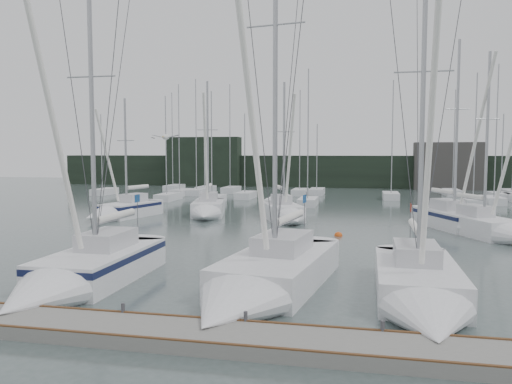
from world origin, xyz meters
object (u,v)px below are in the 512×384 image
at_px(sailboat_near_left, 78,275).
at_px(sailboat_mid_b, 207,210).
at_px(sailboat_mid_a, 119,211).
at_px(buoy_b, 338,236).
at_px(sailboat_near_center, 259,284).
at_px(buoy_c, 117,231).
at_px(sailboat_mid_c, 287,214).
at_px(sailboat_mid_d, 463,222).
at_px(sailboat_near_right, 422,295).
at_px(sailboat_mid_e, 495,230).

height_order(sailboat_near_left, sailboat_mid_b, sailboat_near_left).
relative_size(sailboat_mid_a, buoy_b, 19.98).
relative_size(sailboat_near_center, buoy_c, 28.79).
height_order(sailboat_mid_c, sailboat_mid_d, sailboat_mid_d).
height_order(sailboat_mid_a, buoy_c, sailboat_mid_a).
distance_m(sailboat_mid_a, sailboat_mid_d, 26.67).
bearing_deg(sailboat_near_right, sailboat_near_center, 179.83).
distance_m(sailboat_near_left, sailboat_mid_a, 22.15).
xyz_separation_m(sailboat_mid_e, buoy_c, (-25.01, -1.89, -0.59)).
bearing_deg(sailboat_mid_a, buoy_b, -1.77).
bearing_deg(buoy_b, sailboat_mid_c, 126.14).
bearing_deg(buoy_b, sailboat_mid_a, 164.68).
bearing_deg(sailboat_mid_e, sailboat_mid_c, 135.95).
relative_size(sailboat_near_center, sailboat_mid_c, 1.50).
height_order(sailboat_mid_e, buoy_c, sailboat_mid_e).
bearing_deg(sailboat_mid_c, sailboat_mid_a, 161.84).
xyz_separation_m(sailboat_mid_c, buoy_b, (4.33, -5.93, -0.61)).
xyz_separation_m(sailboat_near_center, sailboat_mid_a, (-16.01, 20.10, -0.00)).
xyz_separation_m(sailboat_mid_b, sailboat_mid_d, (19.73, -3.39, 0.06)).
height_order(sailboat_mid_c, sailboat_mid_e, sailboat_mid_e).
bearing_deg(sailboat_near_center, buoy_b, 90.21).
bearing_deg(buoy_c, sailboat_mid_e, 4.31).
bearing_deg(buoy_c, sailboat_mid_a, 116.28).
relative_size(sailboat_near_left, sailboat_mid_e, 1.14).
bearing_deg(buoy_b, sailboat_near_left, -121.75).
xyz_separation_m(sailboat_mid_a, sailboat_mid_e, (28.01, -4.18, -0.01)).
height_order(sailboat_mid_d, buoy_b, sailboat_mid_d).
xyz_separation_m(sailboat_near_right, sailboat_mid_e, (6.21, 16.00, 0.03)).
relative_size(sailboat_near_left, sailboat_near_center, 0.82).
distance_m(sailboat_near_center, sailboat_mid_a, 25.69).
bearing_deg(buoy_b, sailboat_mid_e, 4.77).
bearing_deg(sailboat_near_left, buoy_c, 111.57).
xyz_separation_m(buoy_b, buoy_c, (-15.24, -1.07, 0.00)).
distance_m(sailboat_near_left, sailboat_mid_d, 26.29).
relative_size(sailboat_mid_b, buoy_b, 22.88).
bearing_deg(sailboat_mid_e, sailboat_near_left, -164.10).
bearing_deg(sailboat_near_left, sailboat_mid_c, 76.01).
relative_size(sailboat_mid_e, buoy_c, 20.60).
xyz_separation_m(sailboat_near_left, sailboat_mid_a, (-8.74, 20.35, -0.02)).
height_order(sailboat_mid_b, buoy_c, sailboat_mid_b).
relative_size(sailboat_mid_c, sailboat_mid_e, 0.93).
relative_size(sailboat_near_left, sailboat_mid_a, 1.34).
distance_m(sailboat_near_center, sailboat_mid_b, 24.17).
bearing_deg(sailboat_near_left, sailboat_near_right, 0.38).
height_order(sailboat_near_center, sailboat_mid_a, sailboat_near_center).
bearing_deg(buoy_b, sailboat_mid_b, 147.21).
distance_m(sailboat_mid_a, buoy_b, 18.92).
distance_m(sailboat_mid_d, sailboat_mid_e, 3.38).
relative_size(sailboat_near_center, sailboat_mid_a, 1.65).
relative_size(sailboat_near_right, sailboat_mid_b, 1.15).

